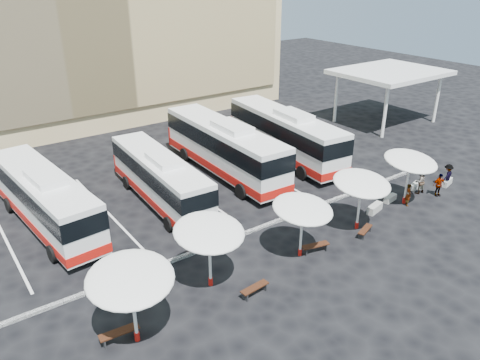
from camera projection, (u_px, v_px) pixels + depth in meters
ground at (256, 236)px, 27.33m from camera, size 120.00×120.00×0.00m
service_canopy at (390, 73)px, 45.43m from camera, size 10.00×8.00×5.20m
curb_divider at (251, 231)px, 27.67m from camera, size 34.00×0.25×0.15m
bay_lines at (188, 188)px, 33.24m from camera, size 24.15×12.00×0.01m
bus_0 at (44, 198)px, 27.58m from camera, size 3.58×12.02×3.76m
bus_1 at (160, 177)px, 30.49m from camera, size 3.02×11.33×3.56m
bus_2 at (224, 146)px, 34.80m from camera, size 3.38×13.25×4.18m
bus_3 at (285, 133)px, 37.67m from camera, size 4.01×13.18×4.12m
sunshade_0 at (130, 279)px, 18.39m from camera, size 4.26×4.30×3.68m
sunshade_1 at (209, 232)px, 21.85m from camera, size 3.68×3.72×3.55m
sunshade_2 at (303, 209)px, 24.31m from camera, size 3.74×3.77×3.35m
sunshade_3 at (362, 183)px, 26.89m from camera, size 3.67×3.70×3.49m
sunshade_4 at (410, 161)px, 29.87m from camera, size 3.61×3.66×3.53m
wood_bench_0 at (119, 333)px, 19.49m from camera, size 1.71×0.60×0.51m
wood_bench_1 at (255, 289)px, 22.26m from camera, size 1.55×0.53×0.47m
wood_bench_2 at (315, 246)px, 25.59m from camera, size 1.63×0.78×0.48m
wood_bench_3 at (365, 230)px, 27.23m from camera, size 1.46×0.83×0.43m
conc_bench_0 at (375, 208)px, 29.90m from camera, size 1.40×0.73×0.50m
conc_bench_1 at (390, 198)px, 31.25m from camera, size 1.14×0.53×0.41m
conc_bench_2 at (415, 186)px, 33.04m from camera, size 1.16×0.66×0.41m
conc_bench_3 at (447, 182)px, 33.58m from camera, size 1.26×0.66×0.45m
passenger_0 at (408, 195)px, 30.51m from camera, size 0.63×0.66×1.52m
passenger_1 at (420, 181)px, 32.11m from camera, size 0.96×0.80×1.77m
passenger_2 at (439, 185)px, 31.74m from camera, size 1.03×0.66×1.64m
passenger_3 at (447, 176)px, 33.09m from camera, size 1.19×0.80×1.70m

